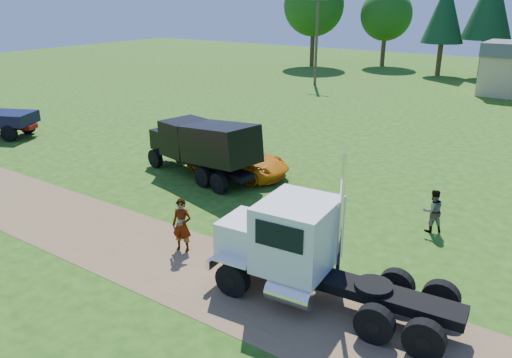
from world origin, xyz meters
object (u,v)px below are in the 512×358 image
Objects in this scene: black_dump_truck at (203,144)px; spectator_a at (182,225)px; orange_pickup at (238,160)px; white_semi_tractor at (299,249)px.

spectator_a is (4.40, -6.40, -0.69)m from black_dump_truck.
spectator_a reaches higher than orange_pickup.
orange_pickup is 2.71× the size of spectator_a.
black_dump_truck is 1.35× the size of orange_pickup.
black_dump_truck is 1.94m from orange_pickup.
white_semi_tractor is 11.23m from black_dump_truck.
orange_pickup is at bearing 96.73° from spectator_a.
white_semi_tractor is 1.40× the size of orange_pickup.
white_semi_tractor is at bearing -17.16° from spectator_a.
white_semi_tractor is 1.04× the size of black_dump_truck.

